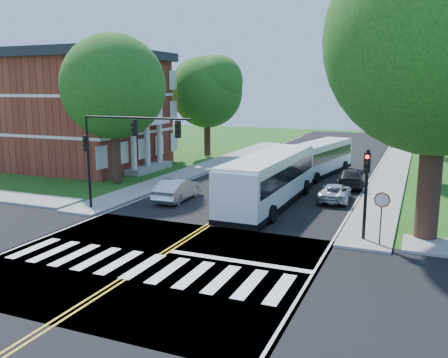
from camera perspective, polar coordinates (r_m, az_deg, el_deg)
The scene contains 24 objects.
ground at distance 21.07m, azimuth -8.94°, elevation -9.89°, with size 140.00×140.00×0.00m, color #214D13.
road at distance 37.00m, azimuth 5.75°, elevation -0.74°, with size 14.00×96.00×0.01m, color black.
cross_road at distance 21.07m, azimuth -8.94°, elevation -9.88°, with size 60.00×12.00×0.01m, color black.
center_line at distance 40.78m, azimuth 7.40°, elevation 0.32°, with size 0.36×70.00×0.01m, color gold.
edge_line_w at distance 43.03m, azimuth -1.37°, elevation 0.96°, with size 0.12×70.00×0.01m, color silver.
edge_line_e at distance 39.58m, azimuth 16.93°, elevation -0.38°, with size 0.12×70.00×0.01m, color silver.
crosswalk at distance 20.67m, azimuth -9.68°, elevation -10.29°, with size 12.60×3.00×0.01m, color silver.
stop_bar at distance 20.94m, azimuth 1.72°, elevation -9.84°, with size 6.60×0.40×0.01m, color silver.
sidewalk_nw at distance 46.32m, azimuth -1.55°, elevation 1.75°, with size 2.60×40.00×0.15m, color gray.
sidewalk_ne at distance 42.40m, azimuth 19.37°, elevation 0.28°, with size 2.60×40.00×0.15m, color gray.
tree_ne_big at distance 24.81m, azimuth 24.68°, elevation 15.01°, with size 10.80×10.80×14.91m.
tree_west_near at distance 37.76m, azimuth -13.16°, elevation 10.76°, with size 8.00×8.00×11.40m.
tree_west_far at distance 51.41m, azimuth -2.06°, elevation 10.40°, with size 7.60×7.60×10.67m.
tree_east_mid at distance 40.72m, azimuth 24.55°, elevation 10.53°, with size 8.40×8.40×11.93m.
tree_east_far at distance 56.75m, azimuth 25.06°, elevation 9.31°, with size 7.20×7.20×10.34m.
brick_building at distance 49.02m, azimuth -18.97°, elevation 7.96°, with size 20.00×13.00×10.80m.
signal_nw at distance 28.48m, azimuth -12.52°, elevation 4.48°, with size 7.15×0.46×5.66m.
signal_ne at distance 23.68m, azimuth 16.74°, elevation -0.44°, with size 0.30×0.46×4.40m.
stop_sign at distance 23.36m, azimuth 18.45°, elevation -3.04°, with size 0.76×0.08×2.53m.
bus_lead at distance 30.33m, azimuth 5.54°, elevation 0.02°, with size 3.18×12.66×3.27m.
bus_follow at distance 41.45m, azimuth 11.26°, elevation 2.47°, with size 4.22×11.22×2.84m.
hatchback at distance 31.83m, azimuth -5.65°, elevation -1.25°, with size 1.59×4.56×1.50m, color silver.
suv at distance 32.41m, azimuth 13.17°, elevation -1.57°, with size 1.94×4.21×1.17m, color silver.
dark_sedan at distance 37.29m, azimuth 14.93°, elevation 0.12°, with size 1.93×4.75×1.38m, color black.
Camera 1 is at (10.47, -16.71, 7.43)m, focal length 38.00 mm.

